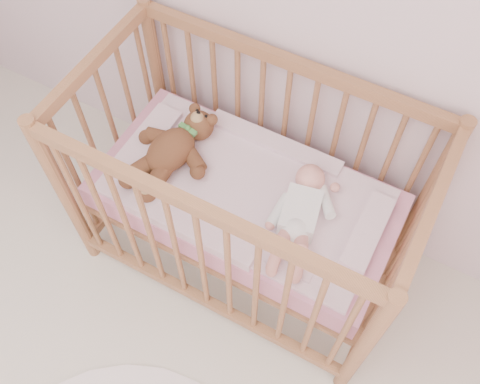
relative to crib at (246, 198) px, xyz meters
The scene contains 5 objects.
crib is the anchor object (origin of this frame).
mattress 0.01m from the crib, ahead, with size 1.22×0.62×0.13m, color pink.
blanket 0.06m from the crib, ahead, with size 1.10×0.58×0.06m, color #EBA2BC, non-canonical shape.
baby 0.28m from the crib, ahead, with size 0.25×0.52×0.13m, color white, non-canonical shape.
teddy_bear 0.37m from the crib, behind, with size 0.36×0.51×0.14m, color brown, non-canonical shape.
Camera 1 is at (0.65, 0.58, 2.37)m, focal length 40.00 mm.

